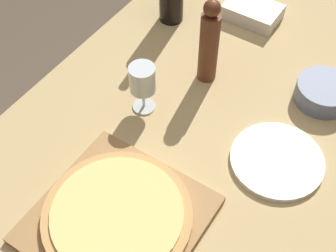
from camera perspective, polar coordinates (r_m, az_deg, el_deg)
dining_table at (r=1.27m, az=0.36°, el=-5.44°), size 0.93×1.77×0.73m
cutting_board at (r=1.11m, az=-5.97°, el=-11.30°), size 0.37×0.37×0.02m
pizza at (r=1.09m, az=-6.06°, el=-10.80°), size 0.35×0.35×0.02m
pepper_mill at (r=1.31m, az=5.03°, el=10.03°), size 0.06×0.06×0.27m
wine_glass at (r=1.23m, az=-3.13°, el=5.56°), size 0.07×0.07×0.15m
small_bowl at (r=1.38m, az=18.41°, el=3.91°), size 0.16×0.16×0.06m
dinner_plate at (r=1.22m, az=13.12°, el=-4.09°), size 0.24×0.24×0.01m
food_container at (r=1.60m, az=10.21°, el=13.52°), size 0.18×0.12×0.05m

